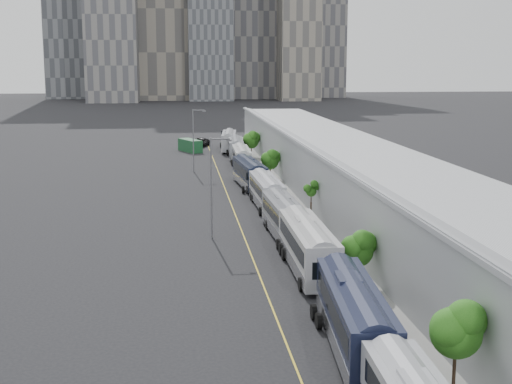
{
  "coord_description": "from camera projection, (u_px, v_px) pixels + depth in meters",
  "views": [
    {
      "loc": [
        -7.74,
        -19.91,
        16.44
      ],
      "look_at": [
        0.51,
        54.34,
        3.0
      ],
      "focal_mm": 50.0,
      "sensor_mm": 36.0,
      "label": 1
    }
  ],
  "objects": [
    {
      "name": "street_lamp_near",
      "position": [
        213.0,
        181.0,
        67.33
      ],
      "size": [
        2.04,
        0.22,
        9.64
      ],
      "color": "#59595E",
      "rests_on": "ground"
    },
    {
      "name": "tree_3",
      "position": [
        270.0,
        158.0,
        102.58
      ],
      "size": [
        2.5,
        2.5,
        4.32
      ],
      "color": "black",
      "rests_on": "ground"
    },
    {
      "name": "bus_1",
      "position": [
        354.0,
        322.0,
        41.26
      ],
      "size": [
        3.8,
        13.89,
        4.01
      ],
      "rotation": [
        0.0,
        0.0,
        -0.08
      ],
      "color": "#161B32",
      "rests_on": "ground"
    },
    {
      "name": "bus_8",
      "position": [
        229.0,
        142.0,
        137.29
      ],
      "size": [
        3.82,
        13.03,
        3.75
      ],
      "rotation": [
        0.0,
        0.0,
        -0.1
      ],
      "color": "#A3A4AD",
      "rests_on": "ground"
    },
    {
      "name": "street_lamp_far",
      "position": [
        194.0,
        136.0,
        109.17
      ],
      "size": [
        2.04,
        0.22,
        9.61
      ],
      "color": "#59595E",
      "rests_on": "ground"
    },
    {
      "name": "depot",
      "position": [
        369.0,
        184.0,
        77.82
      ],
      "size": [
        12.45,
        160.4,
        7.2
      ],
      "color": "gray",
      "rests_on": "ground"
    },
    {
      "name": "bus_4",
      "position": [
        267.0,
        194.0,
        82.62
      ],
      "size": [
        2.84,
        12.73,
        3.71
      ],
      "rotation": [
        0.0,
        0.0,
        0.02
      ],
      "color": "#B4B5BF",
      "rests_on": "ground"
    },
    {
      "name": "tree_2",
      "position": [
        311.0,
        191.0,
        75.15
      ],
      "size": [
        1.14,
        1.14,
        3.95
      ],
      "color": "black",
      "rests_on": "ground"
    },
    {
      "name": "tree_4",
      "position": [
        251.0,
        139.0,
        126.95
      ],
      "size": [
        2.76,
        2.76,
        4.74
      ],
      "color": "black",
      "rests_on": "ground"
    },
    {
      "name": "bus_6",
      "position": [
        242.0,
        160.0,
        112.93
      ],
      "size": [
        2.78,
        12.27,
        3.57
      ],
      "rotation": [
        0.0,
        0.0,
        -0.03
      ],
      "color": "silver",
      "rests_on": "ground"
    },
    {
      "name": "lane_line",
      "position": [
        237.0,
        219.0,
        76.87
      ],
      "size": [
        0.12,
        160.0,
        0.02
      ],
      "primitive_type": "cube",
      "color": "gold",
      "rests_on": "ground"
    },
    {
      "name": "tree_0",
      "position": [
        456.0,
        325.0,
        34.43
      ],
      "size": [
        2.56,
        2.56,
        5.29
      ],
      "color": "black",
      "rests_on": "ground"
    },
    {
      "name": "bus_3",
      "position": [
        285.0,
        221.0,
        68.43
      ],
      "size": [
        2.93,
        12.82,
        3.73
      ],
      "rotation": [
        0.0,
        0.0,
        0.03
      ],
      "color": "slate",
      "rests_on": "ground"
    },
    {
      "name": "sidewalk",
      "position": [
        332.0,
        216.0,
        78.0
      ],
      "size": [
        10.0,
        170.0,
        0.12
      ],
      "primitive_type": "cube",
      "color": "gray",
      "rests_on": "ground"
    },
    {
      "name": "shipping_container",
      "position": [
        190.0,
        145.0,
        135.57
      ],
      "size": [
        4.62,
        7.1,
        2.33
      ],
      "primitive_type": "cube",
      "rotation": [
        0.0,
        0.0,
        0.4
      ],
      "color": "#154523",
      "rests_on": "ground"
    },
    {
      "name": "suv",
      "position": [
        199.0,
        142.0,
        143.46
      ],
      "size": [
        4.95,
        7.04,
        1.78
      ],
      "primitive_type": "imported",
      "rotation": [
        0.0,
        0.0,
        -0.35
      ],
      "color": "black",
      "rests_on": "ground"
    },
    {
      "name": "bus_2",
      "position": [
        308.0,
        251.0,
        57.0
      ],
      "size": [
        3.08,
        13.93,
        4.06
      ],
      "rotation": [
        0.0,
        0.0,
        -0.01
      ],
      "color": "#B5B4B7",
      "rests_on": "ground"
    },
    {
      "name": "tree_1",
      "position": [
        358.0,
        246.0,
        53.5
      ],
      "size": [
        2.41,
        2.41,
        4.15
      ],
      "color": "black",
      "rests_on": "ground"
    },
    {
      "name": "bus_7",
      "position": [
        236.0,
        149.0,
        126.38
      ],
      "size": [
        3.2,
        12.4,
        3.59
      ],
      "rotation": [
        0.0,
        0.0,
        -0.06
      ],
      "color": "gray",
      "rests_on": "ground"
    },
    {
      "name": "bus_5",
      "position": [
        250.0,
        176.0,
        96.16
      ],
      "size": [
        3.58,
        13.13,
        3.79
      ],
      "rotation": [
        0.0,
        0.0,
        0.08
      ],
      "color": "black",
      "rests_on": "ground"
    }
  ]
}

